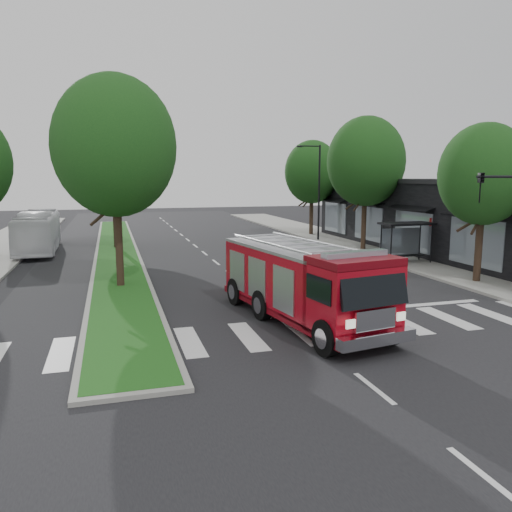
# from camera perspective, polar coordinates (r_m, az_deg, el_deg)

# --- Properties ---
(ground) EXTENTS (140.00, 140.00, 0.00)m
(ground) POSITION_cam_1_polar(r_m,az_deg,el_deg) (20.58, 2.25, -6.18)
(ground) COLOR black
(ground) RESTS_ON ground
(sidewalk_right) EXTENTS (5.00, 80.00, 0.15)m
(sidewalk_right) POSITION_cam_1_polar(r_m,az_deg,el_deg) (34.84, 16.68, -0.14)
(sidewalk_right) COLOR gray
(sidewalk_right) RESTS_ON ground
(median) EXTENTS (3.00, 50.00, 0.15)m
(median) POSITION_cam_1_polar(r_m,az_deg,el_deg) (37.20, -15.60, 0.47)
(median) COLOR gray
(median) RESTS_ON ground
(storefront_row) EXTENTS (8.00, 30.00, 5.00)m
(storefront_row) POSITION_cam_1_polar(r_m,az_deg,el_deg) (37.19, 22.69, 3.86)
(storefront_row) COLOR black
(storefront_row) RESTS_ON ground
(bus_shelter) EXTENTS (3.20, 1.60, 2.61)m
(bus_shelter) POSITION_cam_1_polar(r_m,az_deg,el_deg) (32.34, 16.68, 2.69)
(bus_shelter) COLOR black
(bus_shelter) RESTS_ON ground
(tree_right_near) EXTENTS (4.40, 4.40, 8.05)m
(tree_right_near) POSITION_cam_1_polar(r_m,az_deg,el_deg) (27.41, 24.58, 8.46)
(tree_right_near) COLOR black
(tree_right_near) RESTS_ON ground
(tree_right_mid) EXTENTS (5.60, 5.60, 9.72)m
(tree_right_mid) POSITION_cam_1_polar(r_m,az_deg,el_deg) (37.37, 12.44, 10.49)
(tree_right_mid) COLOR black
(tree_right_mid) RESTS_ON ground
(tree_right_far) EXTENTS (5.00, 5.00, 8.73)m
(tree_right_far) POSITION_cam_1_polar(r_m,az_deg,el_deg) (46.39, 6.42, 9.51)
(tree_right_far) COLOR black
(tree_right_far) RESTS_ON ground
(tree_median_near) EXTENTS (5.80, 5.80, 10.16)m
(tree_median_near) POSITION_cam_1_polar(r_m,az_deg,el_deg) (24.86, -15.84, 11.96)
(tree_median_near) COLOR black
(tree_median_near) RESTS_ON ground
(tree_median_far) EXTENTS (5.60, 5.60, 9.72)m
(tree_median_far) POSITION_cam_1_polar(r_m,az_deg,el_deg) (38.84, -16.05, 10.29)
(tree_median_far) COLOR black
(tree_median_far) RESTS_ON ground
(streetlight_right_far) EXTENTS (2.11, 0.20, 8.00)m
(streetlight_right_far) POSITION_cam_1_polar(r_m,az_deg,el_deg) (42.26, 7.03, 7.71)
(streetlight_right_far) COLOR black
(streetlight_right_far) RESTS_ON ground
(fire_engine) EXTENTS (4.10, 9.30, 3.11)m
(fire_engine) POSITION_cam_1_polar(r_m,az_deg,el_deg) (18.66, 5.25, -3.08)
(fire_engine) COLOR #64050D
(fire_engine) RESTS_ON ground
(city_bus) EXTENTS (2.85, 10.62, 2.93)m
(city_bus) POSITION_cam_1_polar(r_m,az_deg,el_deg) (39.56, -23.64, 2.57)
(city_bus) COLOR silver
(city_bus) RESTS_ON ground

